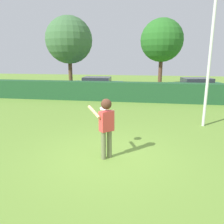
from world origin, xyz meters
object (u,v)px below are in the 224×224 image
at_px(frisbee, 104,108).
at_px(parked_car_green, 196,85).
at_px(lamppost, 212,33).
at_px(parked_car_blue, 97,84).
at_px(person, 106,122).
at_px(birch_tree, 162,40).
at_px(oak_tree, 69,40).

relative_size(frisbee, parked_car_green, 0.06).
bearing_deg(lamppost, parked_car_blue, 127.85).
distance_m(person, parked_car_green, 13.67).
height_order(person, lamppost, lamppost).
bearing_deg(lamppost, birch_tree, 95.68).
bearing_deg(lamppost, person, -133.15).
xyz_separation_m(lamppost, birch_tree, (-1.29, 12.96, 0.60)).
relative_size(parked_car_blue, oak_tree, 0.68).
distance_m(frisbee, birch_tree, 16.49).
bearing_deg(parked_car_blue, birch_tree, 39.79).
distance_m(frisbee, parked_car_blue, 11.94).
height_order(lamppost, parked_car_blue, lamppost).
distance_m(lamppost, parked_car_blue, 11.22).
bearing_deg(parked_car_green, frisbee, -113.15).
distance_m(person, birch_tree, 17.20).
bearing_deg(parked_car_blue, person, -75.93).
relative_size(parked_car_blue, parked_car_green, 0.95).
bearing_deg(birch_tree, frisbee, -98.70).
bearing_deg(oak_tree, frisbee, -66.27).
xyz_separation_m(parked_car_green, birch_tree, (-2.69, 3.99, 3.69)).
bearing_deg(frisbee, lamppost, 39.25).
distance_m(frisbee, lamppost, 5.42).
height_order(parked_car_blue, parked_car_green, same).
height_order(frisbee, parked_car_blue, frisbee).
relative_size(birch_tree, oak_tree, 1.03).
distance_m(person, frisbee, 0.78).
height_order(parked_car_blue, birch_tree, birch_tree).
bearing_deg(birch_tree, lamppost, -84.32).
relative_size(lamppost, birch_tree, 1.08).
bearing_deg(parked_car_green, oak_tree, 177.84).
height_order(birch_tree, oak_tree, birch_tree).
height_order(frisbee, lamppost, lamppost).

